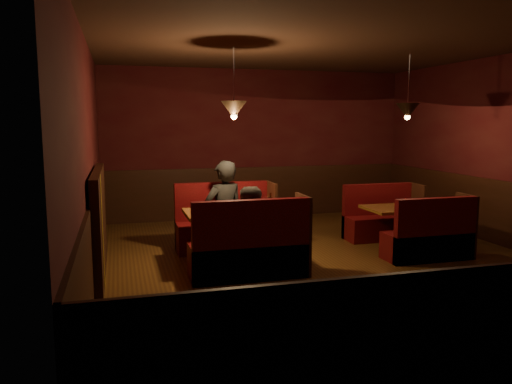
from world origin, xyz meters
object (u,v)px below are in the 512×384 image
object	(u,v)px
main_table	(236,222)
main_bench_near	(251,253)
main_bench_far	(225,228)
second_bench_far	(382,221)
diner_b	(254,217)
second_bench_near	(431,240)
diner_a	(224,194)
second_table	(403,218)

from	to	relation	value
main_table	main_bench_near	world-z (taller)	main_bench_near
main_bench_far	main_table	bearing A→B (deg)	-91.10
second_bench_far	diner_b	world-z (taller)	diner_b
main_bench_far	diner_b	size ratio (longest dim) A/B	0.99
second_bench_near	diner_a	size ratio (longest dim) A/B	0.74
diner_b	second_bench_near	bearing A→B (deg)	-12.61
main_table	second_table	bearing A→B (deg)	0.96
main_bench_near	second_bench_far	size ratio (longest dim) A/B	1.17
second_bench_near	diner_a	world-z (taller)	diner_a
second_bench_far	main_bench_far	bearing A→B (deg)	179.23
main_table	main_bench_far	distance (m)	0.78
main_table	diner_a	size ratio (longest dim) A/B	0.78
diner_b	main_table	bearing A→B (deg)	84.21
main_table	main_bench_far	world-z (taller)	main_bench_far
second_bench_near	second_bench_far	bearing A→B (deg)	90.00
main_table	second_bench_far	bearing A→B (deg)	15.28
main_bench_far	second_table	distance (m)	2.67
main_bench_near	second_bench_near	distance (m)	2.60
second_bench_far	second_bench_near	distance (m)	1.34
main_table	main_bench_near	size ratio (longest dim) A/B	0.91
main_bench_near	diner_a	xyz separation A→B (m)	(-0.04, 1.38, 0.53)
main_bench_far	diner_b	distance (m)	1.45
second_table	main_bench_near	bearing A→B (deg)	-162.86
second_bench_far	diner_b	bearing A→B (deg)	-151.85
main_table	main_bench_near	distance (m)	0.78
diner_b	diner_a	bearing A→B (deg)	81.90
diner_b	main_bench_far	bearing A→B (deg)	79.79
main_bench_near	second_bench_near	bearing A→B (deg)	2.70
second_bench_far	second_bench_near	bearing A→B (deg)	-90.00
main_bench_far	second_bench_near	bearing A→B (deg)	-27.91
main_bench_far	diner_a	distance (m)	0.54
second_table	main_bench_far	bearing A→B (deg)	164.67
main_table	diner_a	bearing A→B (deg)	92.45
main_bench_near	second_bench_far	world-z (taller)	main_bench_near
main_bench_near	second_bench_near	world-z (taller)	main_bench_near
second_bench_near	diner_a	xyz separation A→B (m)	(-2.64, 1.26, 0.56)
main_table	diner_b	size ratio (longest dim) A/B	0.90
main_bench_far	second_bench_near	world-z (taller)	main_bench_far
main_bench_near	diner_a	bearing A→B (deg)	91.71
second_table	second_bench_near	distance (m)	0.70
second_table	diner_a	world-z (taller)	diner_a
main_table	main_bench_far	bearing A→B (deg)	88.90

